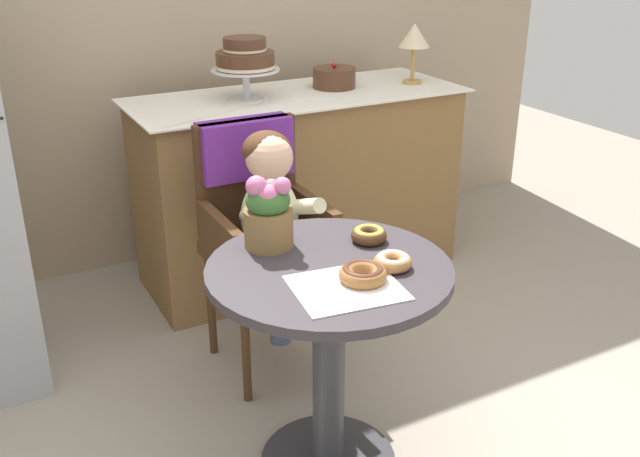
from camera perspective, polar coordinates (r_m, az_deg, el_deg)
name	(u,v)px	position (r m, az deg, el deg)	size (l,w,h in m)	color
cafe_table	(329,329)	(2.17, 0.71, -8.00)	(0.72, 0.72, 0.72)	#332D33
wicker_chair	(257,206)	(2.72, -5.05, 1.76)	(0.42, 0.45, 0.95)	#472D19
seated_child	(274,211)	(2.57, -3.69, 1.42)	(0.27, 0.32, 0.73)	beige
paper_napkin	(347,288)	(1.95, 2.12, -4.74)	(0.29, 0.25, 0.00)	white
donut_front	(363,273)	(1.97, 3.43, -3.59)	(0.14, 0.14, 0.05)	#936033
donut_mid	(393,261)	(2.05, 5.83, -2.58)	(0.11, 0.11, 0.04)	#AD7542
donut_side	(369,234)	(2.22, 3.92, -0.47)	(0.11, 0.11, 0.04)	#4C2D19
flower_vase	(268,212)	(2.15, -4.16, 1.35)	(0.15, 0.15, 0.23)	brown
display_counter	(299,185)	(3.47, -1.67, 3.45)	(1.56, 0.62, 0.90)	olive
tiered_cake_stand	(245,59)	(3.20, -5.98, 13.28)	(0.30, 0.30, 0.27)	silver
round_layer_cake	(334,78)	(3.46, 1.13, 11.92)	(0.20, 0.20, 0.12)	#4C2D1E
table_lamp	(414,38)	(3.56, 7.52, 14.80)	(0.15, 0.15, 0.28)	#B28C47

